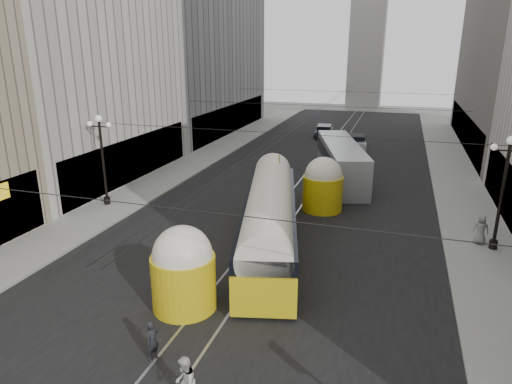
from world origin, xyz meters
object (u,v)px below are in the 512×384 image
Objects in this scene: streetcar at (269,217)px; city_bus at (341,160)px; pedestrian_crossing_b at (185,383)px; pedestrian_sidewalk_right at (481,229)px; pedestrian_crossing_a at (153,341)px.

city_bus is (1.99, 15.06, -0.12)m from streetcar.
pedestrian_crossing_b is (0.82, -12.45, -0.98)m from streetcar.
city_bus is 7.53× the size of pedestrian_sidewalk_right.
city_bus is 8.23× the size of pedestrian_crossing_a.
pedestrian_sidewalk_right is at bearing -49.80° from city_bus.
pedestrian_sidewalk_right is (12.77, 14.58, 0.22)m from pedestrian_crossing_a.
city_bus reaches higher than pedestrian_crossing_b.
city_bus is 14.68m from pedestrian_sidewalk_right.
city_bus is at bearing -45.84° from pedestrian_sidewalk_right.
streetcar is 10.86m from pedestrian_crossing_a.
city_bus reaches higher than pedestrian_crossing_a.
streetcar is 12.51m from pedestrian_crossing_b.
city_bus is at bearing 82.46° from streetcar.
pedestrian_sidewalk_right is (10.64, 16.31, 0.12)m from pedestrian_crossing_b.
pedestrian_crossing_b is 1.04× the size of pedestrian_sidewalk_right.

